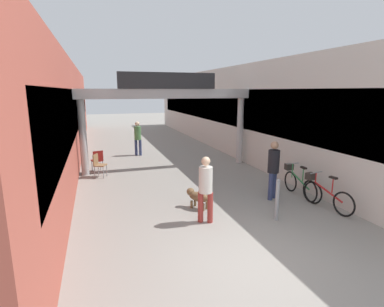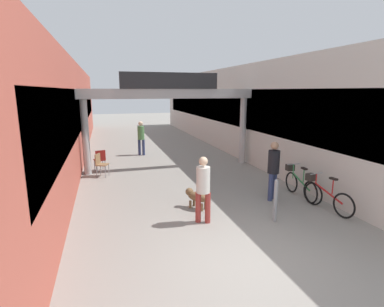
% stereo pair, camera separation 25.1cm
% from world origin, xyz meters
% --- Properties ---
extents(ground_plane, '(80.00, 80.00, 0.00)m').
position_xyz_m(ground_plane, '(0.00, 0.00, 0.00)').
color(ground_plane, gray).
extents(storefront_left, '(3.00, 26.00, 4.43)m').
position_xyz_m(storefront_left, '(-5.09, 11.00, 2.21)').
color(storefront_left, '#B25142').
rests_on(storefront_left, ground_plane).
extents(storefront_right, '(3.00, 26.00, 4.43)m').
position_xyz_m(storefront_right, '(5.09, 11.00, 2.21)').
color(storefront_right, beige).
rests_on(storefront_right, ground_plane).
extents(arcade_sign_gateway, '(7.40, 0.47, 3.97)m').
position_xyz_m(arcade_sign_gateway, '(0.00, 7.48, 2.81)').
color(arcade_sign_gateway, '#B2B2B2').
rests_on(arcade_sign_gateway, ground_plane).
extents(pedestrian_with_dog, '(0.45, 0.45, 1.69)m').
position_xyz_m(pedestrian_with_dog, '(-0.37, 1.99, 0.97)').
color(pedestrian_with_dog, '#99332D').
rests_on(pedestrian_with_dog, ground_plane).
extents(pedestrian_companion, '(0.47, 0.47, 1.79)m').
position_xyz_m(pedestrian_companion, '(2.15, 2.92, 1.03)').
color(pedestrian_companion, navy).
rests_on(pedestrian_companion, ground_plane).
extents(pedestrian_carrying_crate, '(0.48, 0.48, 1.74)m').
position_xyz_m(pedestrian_carrying_crate, '(-0.85, 10.56, 1.00)').
color(pedestrian_carrying_crate, navy).
rests_on(pedestrian_carrying_crate, ground_plane).
extents(dog_on_leash, '(0.65, 0.74, 0.55)m').
position_xyz_m(dog_on_leash, '(-0.26, 2.93, 0.34)').
color(dog_on_leash, brown).
rests_on(dog_on_leash, ground_plane).
extents(bicycle_red_nearest, '(0.46, 1.68, 0.98)m').
position_xyz_m(bicycle_red_nearest, '(3.13, 1.82, 0.44)').
color(bicycle_red_nearest, black).
rests_on(bicycle_red_nearest, ground_plane).
extents(bicycle_green_second, '(0.46, 1.69, 0.98)m').
position_xyz_m(bicycle_green_second, '(3.10, 2.96, 0.44)').
color(bicycle_green_second, black).
rests_on(bicycle_green_second, ground_plane).
extents(bollard_post_metal, '(0.10, 0.10, 1.10)m').
position_xyz_m(bollard_post_metal, '(1.40, 1.54, 0.56)').
color(bollard_post_metal, gray).
rests_on(bollard_post_metal, ground_plane).
extents(cafe_chair_wood_nearer, '(0.53, 0.53, 0.89)m').
position_xyz_m(cafe_chair_wood_nearer, '(-2.85, 7.04, 0.54)').
color(cafe_chair_wood_nearer, gray).
rests_on(cafe_chair_wood_nearer, ground_plane).
extents(cafe_chair_red_farther, '(0.50, 0.50, 0.89)m').
position_xyz_m(cafe_chair_red_farther, '(-2.87, 7.81, 0.54)').
color(cafe_chair_red_farther, gray).
rests_on(cafe_chair_red_farther, ground_plane).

